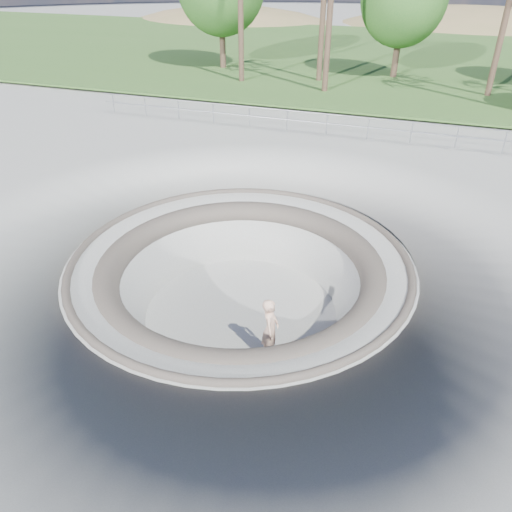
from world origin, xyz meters
name	(u,v)px	position (x,y,z in m)	size (l,w,h in m)	color
ground	(240,260)	(0.00, 0.00, 0.00)	(180.00, 180.00, 0.00)	#ACABA6
skate_bowl	(241,308)	(0.00, 0.00, -1.83)	(14.00, 14.00, 4.10)	#ACABA6
grass_strip	(381,56)	(0.00, 34.00, 0.22)	(180.00, 36.00, 0.12)	#365C25
distant_hills	(426,87)	(3.78, 57.17, -7.02)	(103.20, 45.00, 28.60)	olive
safety_railing	(327,124)	(0.00, 12.00, 0.69)	(25.00, 0.06, 1.03)	#97989F
skateboard	(270,356)	(1.53, -1.79, -1.83)	(0.84, 0.24, 0.09)	brown
skater	(270,329)	(1.53, -1.79, -0.86)	(0.70, 0.46, 1.91)	beige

